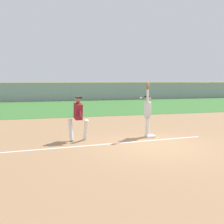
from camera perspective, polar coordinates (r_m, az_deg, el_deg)
ground_plane at (r=10.32m, az=8.60°, el=-6.78°), size 71.96×71.96×0.00m
outfield_grass at (r=25.38m, az=-6.18°, el=1.15°), size 55.33×14.60×0.01m
chalk_foul_line at (r=10.03m, az=-11.76°, el=-7.21°), size 11.97×0.99×0.01m
first_base at (r=11.82m, az=7.70°, el=-4.87°), size 0.40×0.40×0.08m
fielder at (r=11.69m, az=7.23°, el=0.37°), size 0.49×0.85×2.28m
runner at (r=10.99m, az=-6.85°, el=-0.66°), size 0.76×0.85×1.72m
baseball at (r=11.28m, az=5.88°, el=2.87°), size 0.07×0.07×0.07m
outfield_fence at (r=32.52m, az=-8.33°, el=4.11°), size 55.41×0.08×2.07m
parked_car_silver at (r=35.59m, az=-19.11°, el=3.44°), size 4.59×2.51×1.25m
parked_car_red at (r=34.92m, az=-10.23°, el=3.64°), size 4.54×2.40×1.25m
parked_car_tan at (r=35.75m, az=-2.65°, el=3.80°), size 4.44×2.20×1.25m
parked_car_blue at (r=38.11m, az=5.10°, el=3.95°), size 4.41×2.14×1.25m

